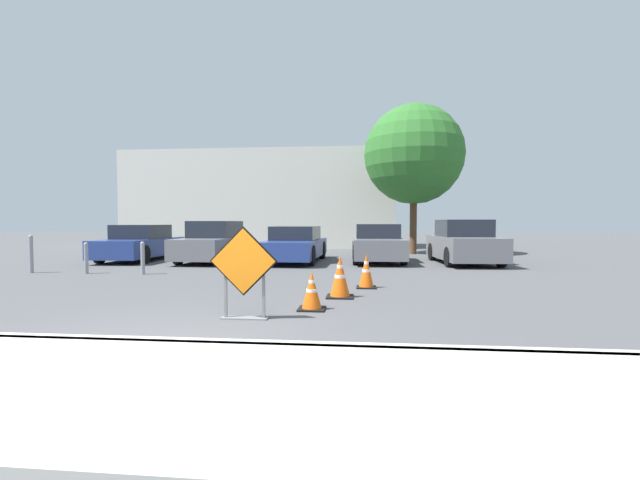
% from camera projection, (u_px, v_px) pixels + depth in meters
% --- Properties ---
extents(ground_plane, '(96.00, 96.00, 0.00)m').
position_uv_depth(ground_plane, '(293.00, 264.00, 14.79)').
color(ground_plane, '#4C4C4F').
extents(sidewalk_strip, '(25.26, 2.50, 0.14)m').
position_uv_depth(sidewalk_strip, '(75.00, 387.00, 3.60)').
color(sidewalk_strip, beige).
rests_on(sidewalk_strip, ground_plane).
extents(curb_lip, '(25.26, 0.20, 0.14)m').
position_uv_depth(curb_lip, '(149.00, 345.00, 4.84)').
color(curb_lip, beige).
rests_on(curb_lip, ground_plane).
extents(road_closed_sign, '(1.04, 0.20, 1.40)m').
position_uv_depth(road_closed_sign, '(244.00, 269.00, 6.39)').
color(road_closed_sign, black).
rests_on(road_closed_sign, ground_plane).
extents(traffic_cone_nearest, '(0.45, 0.45, 0.64)m').
position_uv_depth(traffic_cone_nearest, '(312.00, 291.00, 7.12)').
color(traffic_cone_nearest, black).
rests_on(traffic_cone_nearest, ground_plane).
extents(traffic_cone_second, '(0.52, 0.52, 0.81)m').
position_uv_depth(traffic_cone_second, '(340.00, 277.00, 8.29)').
color(traffic_cone_second, black).
rests_on(traffic_cone_second, ground_plane).
extents(traffic_cone_third, '(0.43, 0.43, 0.76)m').
position_uv_depth(traffic_cone_third, '(366.00, 271.00, 9.48)').
color(traffic_cone_third, black).
rests_on(traffic_cone_third, ground_plane).
extents(parked_car_nearest, '(1.95, 4.57, 1.36)m').
position_uv_depth(parked_car_nearest, '(141.00, 244.00, 16.47)').
color(parked_car_nearest, navy).
rests_on(parked_car_nearest, ground_plane).
extents(parked_car_second, '(1.85, 4.46, 1.50)m').
position_uv_depth(parked_car_second, '(215.00, 243.00, 15.98)').
color(parked_car_second, slate).
rests_on(parked_car_second, ground_plane).
extents(parked_car_third, '(1.96, 4.75, 1.31)m').
position_uv_depth(parked_car_third, '(295.00, 245.00, 15.82)').
color(parked_car_third, navy).
rests_on(parked_car_third, ground_plane).
extents(parked_car_fourth, '(1.92, 4.50, 1.39)m').
position_uv_depth(parked_car_fourth, '(377.00, 244.00, 15.91)').
color(parked_car_fourth, slate).
rests_on(parked_car_fourth, ground_plane).
extents(parked_car_fifth, '(2.05, 4.12, 1.55)m').
position_uv_depth(parked_car_fifth, '(464.00, 243.00, 15.09)').
color(parked_car_fifth, slate).
rests_on(parked_car_fifth, ground_plane).
extents(bollard_nearest, '(0.12, 0.12, 0.92)m').
position_uv_depth(bollard_nearest, '(143.00, 257.00, 11.95)').
color(bollard_nearest, gray).
rests_on(bollard_nearest, ground_plane).
extents(bollard_second, '(0.12, 0.12, 0.89)m').
position_uv_depth(bollard_second, '(86.00, 257.00, 12.12)').
color(bollard_second, gray).
rests_on(bollard_second, ground_plane).
extents(bollard_third, '(0.12, 0.12, 1.10)m').
position_uv_depth(bollard_third, '(31.00, 253.00, 12.28)').
color(bollard_third, gray).
rests_on(bollard_third, ground_plane).
extents(building_facade_backdrop, '(15.72, 5.00, 5.58)m').
position_uv_depth(building_facade_backdrop, '(263.00, 200.00, 26.09)').
color(building_facade_backdrop, beige).
rests_on(building_facade_backdrop, ground_plane).
extents(street_tree_behind_lot, '(4.51, 4.51, 6.81)m').
position_uv_depth(street_tree_behind_lot, '(414.00, 155.00, 19.45)').
color(street_tree_behind_lot, '#513823').
rests_on(street_tree_behind_lot, ground_plane).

